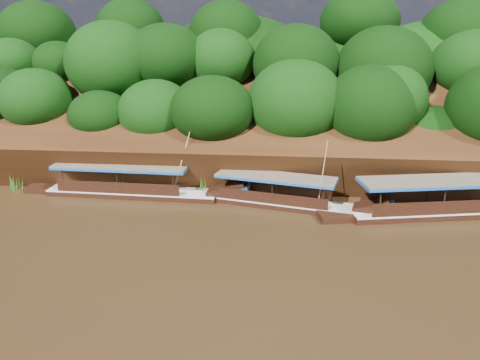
% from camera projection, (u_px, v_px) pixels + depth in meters
% --- Properties ---
extents(ground, '(160.00, 160.00, 0.00)m').
position_uv_depth(ground, '(265.00, 248.00, 28.62)').
color(ground, black).
rests_on(ground, ground).
extents(riverbank, '(120.00, 30.06, 19.40)m').
position_uv_depth(riverbank, '(275.00, 137.00, 49.58)').
color(riverbank, black).
rests_on(riverbank, ground).
extents(boat_0, '(16.81, 5.54, 6.16)m').
position_uv_depth(boat_0, '(457.00, 206.00, 33.70)').
color(boat_0, black).
rests_on(boat_0, ground).
extents(boat_1, '(13.64, 5.07, 6.00)m').
position_uv_depth(boat_1, '(293.00, 201.00, 35.07)').
color(boat_1, black).
rests_on(boat_1, ground).
extents(boat_2, '(16.33, 3.03, 5.84)m').
position_uv_depth(boat_2, '(143.00, 189.00, 37.49)').
color(boat_2, black).
rests_on(boat_2, ground).
extents(reeds, '(49.56, 2.47, 1.99)m').
position_uv_depth(reeds, '(231.00, 185.00, 37.54)').
color(reeds, '#27681A').
rests_on(reeds, ground).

